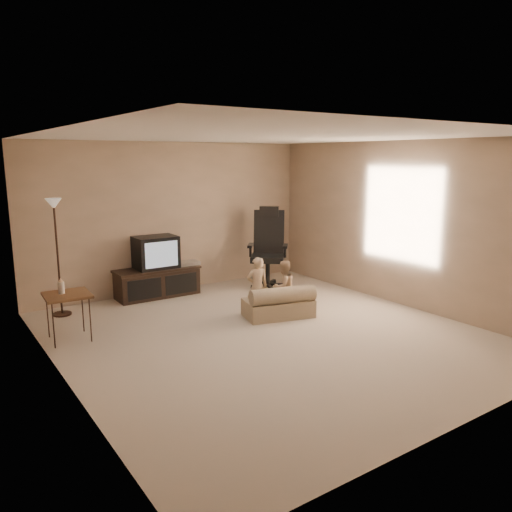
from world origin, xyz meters
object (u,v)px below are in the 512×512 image
Objects in this scene: toddler_left at (257,286)px; tv_stand at (157,272)px; office_chair at (268,259)px; toddler_right at (284,287)px; side_table at (67,295)px; child_sofa at (279,304)px; floor_lamp at (56,231)px.

tv_stand is at bearing -49.61° from toddler_left.
office_chair is at bearing -114.61° from toddler_left.
toddler_right is (1.18, -1.86, -0.03)m from tv_stand.
side_table is 2.85m from child_sofa.
toddler_left is (0.78, -1.76, 0.02)m from tv_stand.
tv_stand is 1.92m from toddler_left.
floor_lamp is at bearing -145.88° from office_chair.
toddler_left is (2.50, -0.52, -0.14)m from side_table.
tv_stand is 1.77m from floor_lamp.
floor_lamp is 3.32m from child_sofa.
toddler_left is (-0.21, 0.26, 0.24)m from child_sofa.
side_table is 0.93× the size of toddler_left.
office_chair reaches higher than child_sofa.
side_table is at bearing 178.78° from child_sofa.
floor_lamp reaches higher than tv_stand.
child_sofa is at bearing -80.06° from office_chair.
tv_stand is at bearing -155.30° from office_chair.
office_chair is 1.76m from child_sofa.
toddler_right is at bearing -56.79° from tv_stand.
tv_stand is at bearing 5.50° from floor_lamp.
side_table is 0.75× the size of child_sofa.
toddler_left is at bearing -11.76° from side_table.
side_table is 2.98m from toddler_right.
office_chair is (1.86, -0.52, 0.09)m from tv_stand.
child_sofa is 1.24× the size of toddler_left.
side_table is 2.56m from toddler_left.
tv_stand reaches higher than toddler_right.
tv_stand is 1.75× the size of side_table.
tv_stand is 2.20m from toddler_right.
toddler_right is (2.74, -1.71, -0.84)m from floor_lamp.
toddler_left is 1.11× the size of toddler_right.
child_sofa is 1.37× the size of toddler_right.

